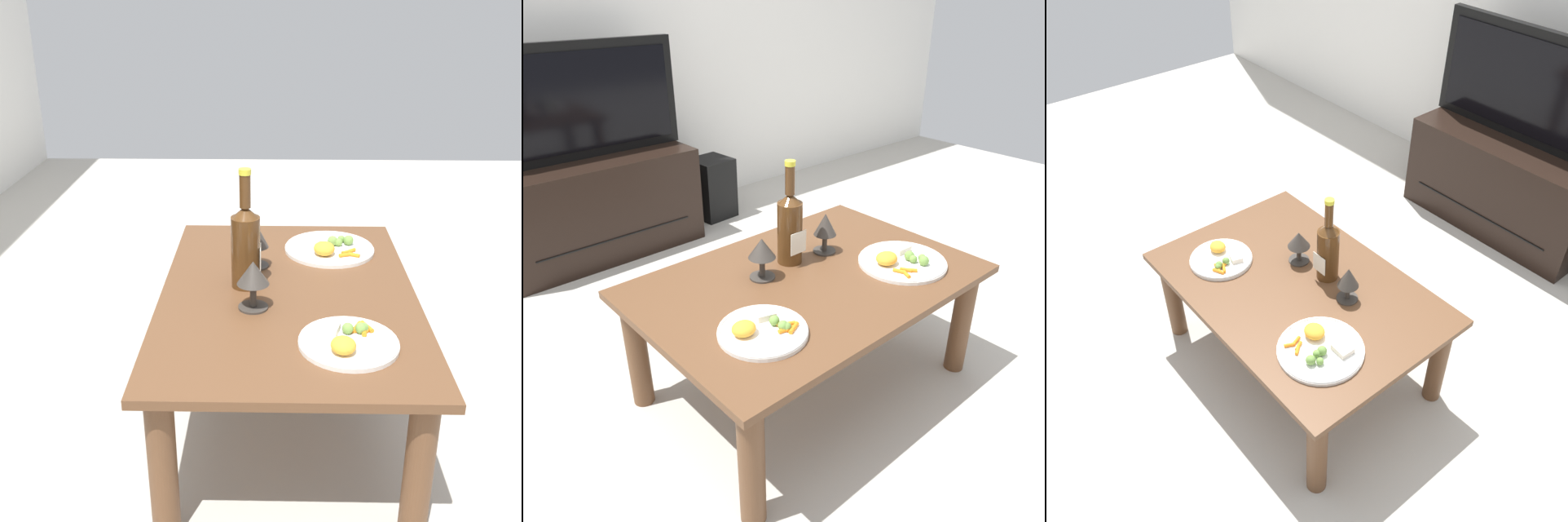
{
  "view_description": "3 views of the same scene",
  "coord_description": "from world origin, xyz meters",
  "views": [
    {
      "loc": [
        -1.67,
        0.04,
        1.25
      ],
      "look_at": [
        0.01,
        0.08,
        0.52
      ],
      "focal_mm": 44.28,
      "sensor_mm": 36.0,
      "label": 1
    },
    {
      "loc": [
        -1.04,
        -1.06,
        1.27
      ],
      "look_at": [
        -0.05,
        0.06,
        0.49
      ],
      "focal_mm": 36.51,
      "sensor_mm": 36.0,
      "label": 2
    },
    {
      "loc": [
        1.25,
        -0.98,
        1.88
      ],
      "look_at": [
        0.01,
        0.05,
        0.53
      ],
      "focal_mm": 39.08,
      "sensor_mm": 36.0,
      "label": 3
    }
  ],
  "objects": [
    {
      "name": "dining_table",
      "position": [
        0.0,
        0.0,
        0.36
      ],
      "size": [
        1.09,
        0.73,
        0.43
      ],
      "color": "brown",
      "rests_on": "ground_plane"
    },
    {
      "name": "dinner_plate_left",
      "position": [
        -0.31,
        -0.14,
        0.45
      ],
      "size": [
        0.25,
        0.25,
        0.05
      ],
      "color": "white",
      "rests_on": "dining_table"
    },
    {
      "name": "wine_bottle",
      "position": [
        0.03,
        0.12,
        0.57
      ],
      "size": [
        0.08,
        0.09,
        0.35
      ],
      "color": "#4C2D14",
      "rests_on": "dining_table"
    },
    {
      "name": "goblet_right",
      "position": [
        0.17,
        0.1,
        0.53
      ],
      "size": [
        0.08,
        0.08,
        0.14
      ],
      "color": "#38332D",
      "rests_on": "dining_table"
    },
    {
      "name": "ground_plane",
      "position": [
        0.0,
        0.0,
        0.0
      ],
      "size": [
        6.4,
        6.4,
        0.0
      ],
      "primitive_type": "plane",
      "color": "#B7B2A8"
    },
    {
      "name": "goblet_left",
      "position": [
        -0.11,
        0.1,
        0.53
      ],
      "size": [
        0.09,
        0.09,
        0.14
      ],
      "color": "#38332D",
      "rests_on": "dining_table"
    },
    {
      "name": "dinner_plate_right",
      "position": [
        0.3,
        -0.14,
        0.45
      ],
      "size": [
        0.29,
        0.29,
        0.05
      ],
      "color": "white",
      "rests_on": "dining_table"
    }
  ]
}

